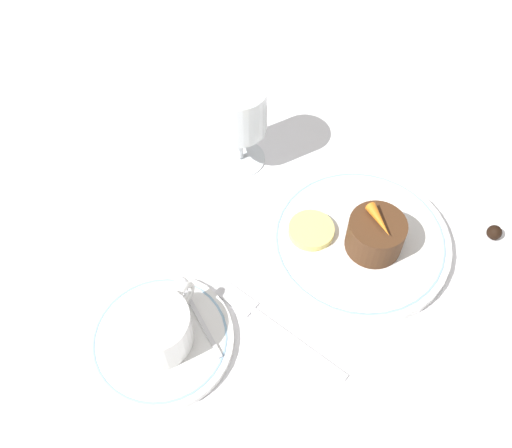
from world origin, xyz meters
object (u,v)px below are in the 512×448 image
fork (266,319)px  dessert_cake (375,235)px  dinner_plate (359,241)px  wine_glass (239,114)px  coffee_cup (157,328)px

fork → dessert_cake: dessert_cake is taller
dinner_plate → wine_glass: wine_glass is taller
coffee_cup → dessert_cake: size_ratio=1.50×
dinner_plate → dessert_cake: bearing=-89.5°
coffee_cup → dessert_cake: (0.24, -0.14, -0.00)m
dinner_plate → coffee_cup: coffee_cup is taller
coffee_cup → fork: (0.09, -0.08, -0.03)m
dinner_plate → coffee_cup: (-0.24, 0.12, 0.03)m
coffee_cup → dessert_cake: coffee_cup is taller
dessert_cake → fork: bearing=160.3°
fork → dessert_cake: (0.15, -0.05, 0.03)m
coffee_cup → wine_glass: wine_glass is taller
dinner_plate → wine_glass: (0.03, 0.20, 0.08)m
coffee_cup → wine_glass: (0.27, 0.09, 0.05)m
wine_glass → fork: (-0.18, -0.17, -0.08)m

